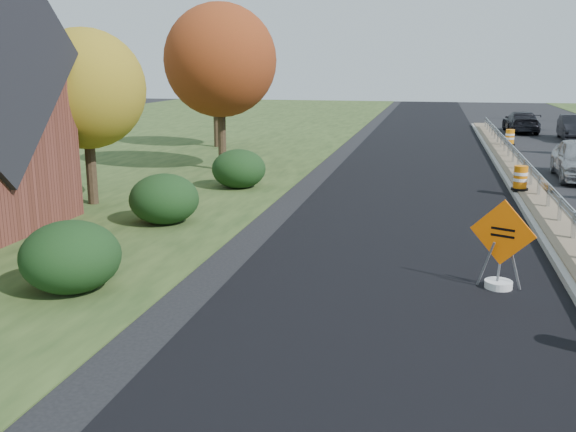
% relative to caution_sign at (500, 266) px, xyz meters
% --- Properties ---
extents(ground, '(140.00, 140.00, 0.00)m').
position_rel_caution_sign_xyz_m(ground, '(2.19, 3.86, -0.49)').
color(ground, black).
rests_on(ground, ground).
extents(grass_verge_near, '(30.00, 120.00, 0.03)m').
position_rel_caution_sign_xyz_m(grass_verge_near, '(-21.81, 13.86, -0.48)').
color(grass_verge_near, '#2B411B').
rests_on(grass_verge_near, ground).
extents(milled_overlay, '(7.20, 120.00, 0.01)m').
position_rel_caution_sign_xyz_m(milled_overlay, '(-2.21, 13.86, -0.49)').
color(milled_overlay, black).
rests_on(milled_overlay, ground).
extents(median, '(1.60, 55.00, 0.23)m').
position_rel_caution_sign_xyz_m(median, '(2.19, 11.86, -0.38)').
color(median, gray).
rests_on(median, ground).
extents(guardrail, '(0.10, 46.15, 0.72)m').
position_rel_caution_sign_xyz_m(guardrail, '(2.19, 12.86, 0.23)').
color(guardrail, silver).
rests_on(guardrail, median).
extents(hedge_south, '(2.09, 2.09, 1.52)m').
position_rel_caution_sign_xyz_m(hedge_south, '(-8.81, -2.14, 0.27)').
color(hedge_south, black).
rests_on(hedge_south, ground).
extents(hedge_mid, '(2.09, 2.09, 1.52)m').
position_rel_caution_sign_xyz_m(hedge_mid, '(-9.31, 3.86, 0.27)').
color(hedge_mid, black).
rests_on(hedge_mid, ground).
extents(hedge_north, '(2.09, 2.09, 1.52)m').
position_rel_caution_sign_xyz_m(hedge_north, '(-8.81, 9.86, 0.27)').
color(hedge_north, black).
rests_on(hedge_north, ground).
extents(tree_near_yellow, '(3.96, 3.96, 5.88)m').
position_rel_caution_sign_xyz_m(tree_near_yellow, '(-12.81, 5.86, 3.39)').
color(tree_near_yellow, '#473523').
rests_on(tree_near_yellow, ground).
extents(tree_near_red, '(4.95, 4.95, 7.35)m').
position_rel_caution_sign_xyz_m(tree_near_red, '(-10.81, 13.86, 4.37)').
color(tree_near_red, '#473523').
rests_on(tree_near_red, ground).
extents(tree_near_back, '(4.29, 4.29, 6.37)m').
position_rel_caution_sign_xyz_m(tree_near_back, '(-13.81, 21.86, 3.72)').
color(tree_near_back, '#473523').
rests_on(tree_near_back, ground).
extents(caution_sign, '(1.30, 0.61, 1.94)m').
position_rel_caution_sign_xyz_m(caution_sign, '(0.00, 0.00, 0.00)').
color(caution_sign, white).
rests_on(caution_sign, ground).
extents(barrel_median_mid, '(0.61, 0.61, 0.89)m').
position_rel_caution_sign_xyz_m(barrel_median_mid, '(1.64, 10.56, 0.16)').
color(barrel_median_mid, black).
rests_on(barrel_median_mid, median).
extents(barrel_median_far, '(0.60, 0.60, 0.88)m').
position_rel_caution_sign_xyz_m(barrel_median_far, '(2.74, 24.74, 0.16)').
color(barrel_median_far, black).
rests_on(barrel_median_far, median).
extents(car_dark_mid, '(1.94, 4.90, 1.59)m').
position_rel_caution_sign_xyz_m(car_dark_mid, '(7.27, 30.32, 0.30)').
color(car_dark_mid, black).
rests_on(car_dark_mid, ground).
extents(car_dark_far, '(2.20, 5.22, 1.50)m').
position_rel_caution_sign_xyz_m(car_dark_far, '(4.52, 34.62, 0.26)').
color(car_dark_far, black).
rests_on(car_dark_far, ground).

